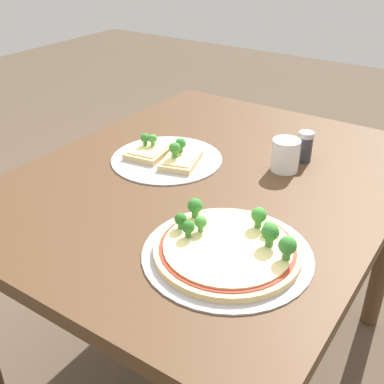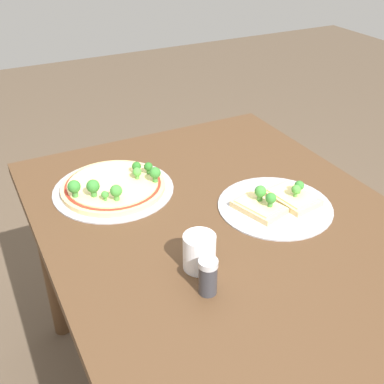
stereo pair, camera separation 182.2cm
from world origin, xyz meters
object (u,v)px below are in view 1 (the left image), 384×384
Objects in this scene: pizza_tray_whole at (229,248)px; pizza_tray_slice at (165,155)px; condiment_shaker at (305,147)px; drinking_cup at (285,155)px; dining_table at (209,206)px.

pizza_tray_slice is at bearing -127.35° from pizza_tray_whole.
condiment_shaker is at bearing 122.45° from pizza_tray_slice.
pizza_tray_whole is 1.11× the size of pizza_tray_slice.
drinking_cup reaches higher than pizza_tray_whole.
condiment_shaker is (-0.08, 0.02, 0.00)m from drinking_cup.
pizza_tray_slice is (-0.28, -0.36, -0.00)m from pizza_tray_whole.
pizza_tray_slice reaches higher than dining_table.
dining_table is at bearing 84.26° from pizza_tray_slice.
condiment_shaker reaches higher than pizza_tray_slice.
drinking_cup reaches higher than dining_table.
pizza_tray_whole is 0.46m from pizza_tray_slice.
drinking_cup is at bearing 112.63° from pizza_tray_slice.
pizza_tray_whole reaches higher than pizza_tray_slice.
pizza_tray_whole is 0.48m from condiment_shaker.
pizza_tray_whole is at bearing 8.83° from drinking_cup.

